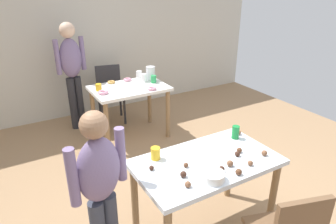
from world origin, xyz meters
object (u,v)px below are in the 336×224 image
person_girl_near (100,186)px  soda_can (236,132)px  person_adult_far (72,67)px  pitcher_far (151,73)px  chair_far_table (110,90)px  dining_table_near (206,172)px  dining_table_far (130,95)px  mixing_bowl (213,176)px

person_girl_near → soda_can: 1.32m
person_adult_far → pitcher_far: person_adult_far is taller
chair_far_table → pitcher_far: size_ratio=4.32×
dining_table_near → dining_table_far: size_ratio=1.16×
person_adult_far → chair_far_table: bearing=2.0°
dining_table_near → pitcher_far: 2.23m
mixing_bowl → pitcher_far: bearing=73.3°
dining_table_near → dining_table_far: same height
chair_far_table → dining_table_far: bearing=-87.0°
person_girl_near → person_adult_far: (0.48, 2.64, 0.15)m
dining_table_near → chair_far_table: 2.72m
dining_table_far → person_adult_far: size_ratio=0.64×
chair_far_table → pitcher_far: bearing=-53.0°
person_adult_far → pitcher_far: bearing=-29.7°
dining_table_far → mixing_bowl: size_ratio=5.90×
person_adult_far → dining_table_near: bearing=-81.9°
dining_table_near → soda_can: bearing=20.7°
dining_table_far → mixing_bowl: bearing=-98.0°
person_adult_far → soda_can: size_ratio=12.88×
mixing_bowl → soda_can: bearing=35.4°
mixing_bowl → dining_table_near: bearing=62.9°
person_girl_near → dining_table_near: bearing=-3.6°
dining_table_far → soda_can: size_ratio=8.29×
chair_far_table → soda_can: size_ratio=7.13×
dining_table_near → person_girl_near: bearing=176.4°
person_girl_near → pitcher_far: bearing=55.0°
person_girl_near → person_adult_far: bearing=79.6°
mixing_bowl → soda_can: size_ratio=1.40×
soda_can → dining_table_far: bearing=98.0°
person_girl_near → soda_can: size_ratio=11.07×
dining_table_near → mixing_bowl: 0.30m
chair_far_table → person_adult_far: (-0.54, -0.02, 0.45)m
person_girl_near → pitcher_far: (1.46, 2.08, 0.05)m
dining_table_near → chair_far_table: bearing=86.7°
chair_far_table → person_girl_near: 2.86m
soda_can → person_girl_near: bearing=-174.9°
person_girl_near → pitcher_far: size_ratio=6.71×
soda_can → pitcher_far: size_ratio=0.61×
person_adult_far → mixing_bowl: size_ratio=9.17×
dining_table_far → pitcher_far: bearing=17.6°
dining_table_far → chair_far_table: bearing=93.0°
person_adult_far → pitcher_far: (0.98, -0.56, -0.10)m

